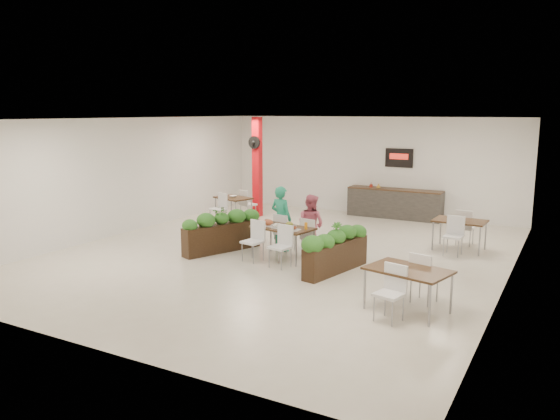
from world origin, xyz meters
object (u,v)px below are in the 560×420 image
object	(u,v)px
diner_man	(281,219)
planter_left	(222,230)
planter_right	(336,249)
side_table_b	(460,225)
red_column	(257,166)
side_table_a	(233,201)
side_table_c	(408,275)
diner_woman	(311,225)
main_table	(282,232)
service_counter	(395,203)

from	to	relation	value
diner_man	planter_left	distance (m)	1.47
planter_right	side_table_b	size ratio (longest dim) A/B	1.24
red_column	side_table_a	distance (m)	1.48
side_table_c	diner_woman	bearing A→B (deg)	153.23
planter_left	side_table_b	distance (m)	5.83
diner_woman	side_table_b	size ratio (longest dim) A/B	0.89
side_table_b	planter_left	bearing A→B (deg)	-147.06
diner_man	side_table_a	distance (m)	3.93
planter_left	diner_woman	bearing A→B (deg)	21.45
main_table	planter_right	xyz separation A→B (m)	(1.51, -0.39, -0.13)
red_column	diner_man	world-z (taller)	red_column
planter_left	side_table_c	bearing A→B (deg)	-19.59
service_counter	diner_man	xyz separation A→B (m)	(-1.19, -5.40, 0.31)
diner_woman	red_column	bearing A→B (deg)	-34.54
red_column	main_table	xyz separation A→B (m)	(3.20, -4.18, -1.01)
main_table	side_table_a	size ratio (longest dim) A/B	1.08
service_counter	planter_right	xyz separation A→B (m)	(0.71, -6.44, 0.02)
service_counter	planter_right	bearing A→B (deg)	-83.69
red_column	side_table_c	world-z (taller)	red_column
planter_right	diner_man	bearing A→B (deg)	151.18
main_table	planter_right	size ratio (longest dim) A/B	0.89
diner_man	side_table_b	size ratio (longest dim) A/B	0.97
main_table	planter_left	xyz separation A→B (m)	(-1.60, -0.14, -0.10)
diner_man	side_table_c	distance (m)	4.67
planter_right	side_table_c	distance (m)	2.52
diner_man	side_table_c	world-z (taller)	diner_man
planter_right	side_table_c	size ratio (longest dim) A/B	1.21
planter_left	side_table_b	xyz separation A→B (m)	(5.03, 2.94, 0.10)
service_counter	side_table_b	world-z (taller)	service_counter
service_counter	side_table_a	distance (m)	5.14
red_column	service_counter	bearing A→B (deg)	25.00
red_column	diner_woman	size ratio (longest dim) A/B	2.20
main_table	diner_woman	bearing A→B (deg)	57.85
diner_man	side_table_a	size ratio (longest dim) A/B	0.96
planter_right	side_table_a	distance (m)	6.07
planter_left	side_table_c	xyz separation A→B (m)	(5.09, -1.81, 0.10)
diner_man	side_table_b	bearing A→B (deg)	-140.79
planter_left	side_table_a	world-z (taller)	planter_left
main_table	side_table_a	world-z (taller)	same
side_table_b	red_column	bearing A→B (deg)	170.88
red_column	planter_right	distance (m)	6.66
side_table_c	red_column	bearing A→B (deg)	150.92
planter_left	service_counter	bearing A→B (deg)	68.81
main_table	planter_right	distance (m)	1.56
diner_man	planter_left	size ratio (longest dim) A/B	0.78
diner_woman	side_table_a	size ratio (longest dim) A/B	0.87
side_table_c	side_table_a	bearing A→B (deg)	157.17
main_table	side_table_c	distance (m)	4.00
main_table	diner_man	distance (m)	0.78
planter_left	side_table_c	world-z (taller)	planter_left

